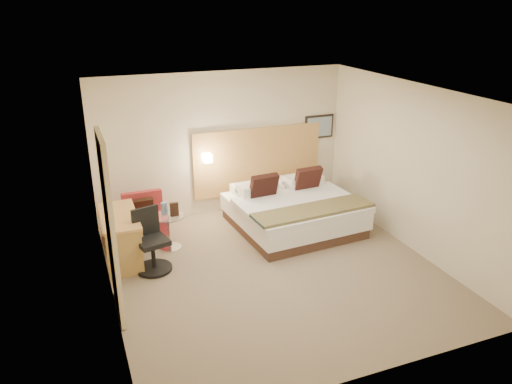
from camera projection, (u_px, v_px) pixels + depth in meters
name	position (u px, v px, depth m)	size (l,w,h in m)	color
floor	(274.00, 270.00, 7.69)	(4.80, 5.00, 0.02)	#7C6A53
ceiling	(277.00, 93.00, 6.70)	(4.80, 5.00, 0.02)	white
wall_back	(223.00, 144.00, 9.37)	(4.80, 0.02, 2.70)	beige
wall_front	(375.00, 270.00, 5.02)	(4.80, 0.02, 2.70)	beige
wall_left	(103.00, 212.00, 6.38)	(0.02, 5.00, 2.70)	beige
wall_right	(413.00, 168.00, 8.01)	(0.02, 5.00, 2.70)	beige
headboard_panel	(258.00, 160.00, 9.72)	(2.60, 0.04, 1.30)	#BD8949
art_frame	(319.00, 127.00, 9.98)	(0.62, 0.03, 0.47)	black
art_canvas	(320.00, 127.00, 9.96)	(0.54, 0.01, 0.39)	#778FA4
lamp_arm	(206.00, 157.00, 9.25)	(0.02, 0.02, 0.12)	silver
lamp_shade	(207.00, 158.00, 9.20)	(0.15, 0.15, 0.15)	#FCEBC5
curtain	(110.00, 229.00, 6.23)	(0.06, 0.90, 2.42)	beige
bottle_a	(163.00, 209.00, 8.14)	(0.06, 0.06, 0.21)	#779EB8
bottle_b	(166.00, 208.00, 8.17)	(0.06, 0.06, 0.21)	#8CA5D8
menu_folder	(174.00, 209.00, 8.09)	(0.14, 0.05, 0.23)	black
bed	(293.00, 211.00, 8.98)	(2.21, 2.16, 1.02)	#472E23
lounge_chair	(145.00, 219.00, 8.72)	(0.72, 0.63, 0.74)	#9D654A
side_table	(170.00, 230.00, 8.24)	(0.56, 0.56, 0.59)	white
desk	(121.00, 225.00, 7.77)	(0.59, 1.25, 0.78)	tan
desk_chair	(151.00, 246.00, 7.56)	(0.66, 0.66, 0.97)	black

